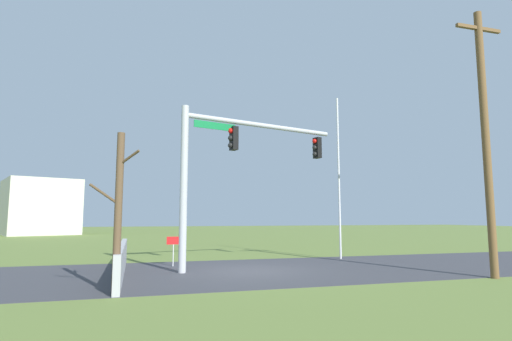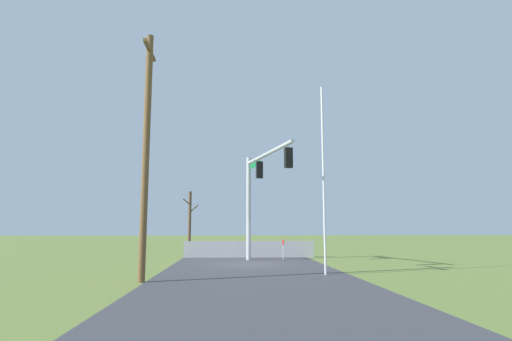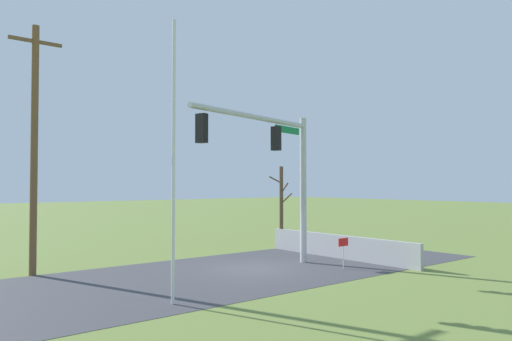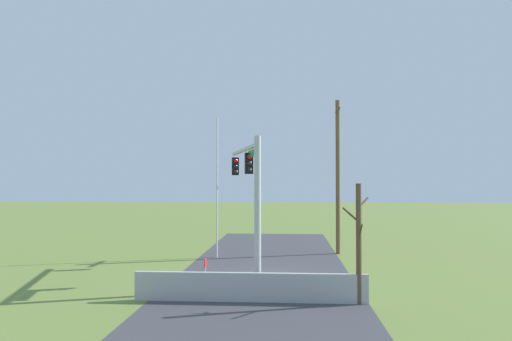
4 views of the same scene
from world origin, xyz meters
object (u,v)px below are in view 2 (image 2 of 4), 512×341
Objects in this scene: signal_mast at (259,184)px; bare_tree at (190,223)px; utility_pole at (146,150)px; flagpole at (324,178)px; open_sign at (283,245)px.

bare_tree is (4.02, 4.25, -2.18)m from signal_mast.
signal_mast is 9.28m from utility_pole.
bare_tree is (10.12, 6.62, -1.82)m from flagpole.
flagpole is 7.40m from utility_pole.
signal_mast is at bearing -30.80° from utility_pole.
utility_pole is 12.28m from bare_tree.
flagpole is 6.60× the size of open_sign.
utility_pole reaches higher than bare_tree.
flagpole reaches higher than open_sign.
open_sign is at bearing -108.84° from bare_tree.
utility_pole is at bearing 147.40° from open_sign.
signal_mast is 0.74× the size of utility_pole.
signal_mast is at bearing 21.24° from flagpole.
utility_pole is at bearing 104.65° from flagpole.
flagpole reaches higher than bare_tree.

